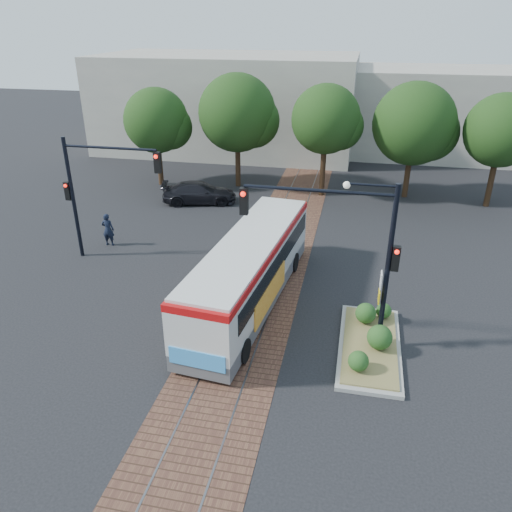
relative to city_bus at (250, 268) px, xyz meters
The scene contains 10 objects.
ground 2.09m from the city_bus, 82.46° to the right, with size 120.00×120.00×0.00m, color black.
trackbed 3.14m from the city_bus, 86.30° to the left, with size 3.60×40.00×0.02m.
tree_row 15.51m from the city_bus, 84.76° to the left, with size 26.40×5.60×7.67m.
warehouses 27.53m from the city_bus, 90.74° to the left, with size 40.00×13.00×8.00m.
city_bus is the anchor object (origin of this frame).
traffic_island 5.61m from the city_bus, 23.87° to the right, with size 2.20×5.20×1.13m.
signal_pole_main 5.22m from the city_bus, 27.71° to the right, with size 5.49×0.46×6.00m.
signal_pole_left 8.91m from the city_bus, 161.86° to the left, with size 4.99×0.34×6.00m.
officer 9.55m from the city_bus, 154.07° to the left, with size 0.64×0.42×1.76m, color black.
parked_car 12.96m from the city_bus, 117.28° to the left, with size 1.92×4.71×1.37m, color black.
Camera 1 is at (3.83, -16.48, 10.98)m, focal length 35.00 mm.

